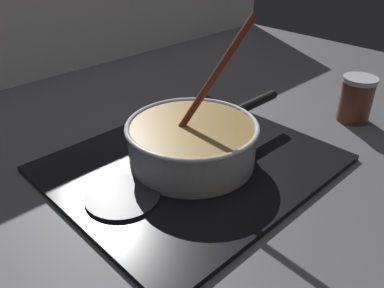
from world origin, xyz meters
name	(u,v)px	position (x,y,z in m)	size (l,w,h in m)	color
ground	(183,204)	(0.00, 0.00, -0.02)	(2.40, 1.60, 0.04)	#4C4C51
hob_plate	(192,163)	(0.09, 0.06, 0.01)	(0.56, 0.48, 0.01)	black
burner_ring	(192,159)	(0.09, 0.06, 0.02)	(0.18, 0.18, 0.01)	#592D0C
spare_burner	(123,196)	(-0.09, 0.06, 0.01)	(0.14, 0.14, 0.01)	#262628
cooking_pan	(192,141)	(0.09, 0.06, 0.06)	(0.42, 0.28, 0.31)	silver
condiment_jar	(356,99)	(0.55, -0.07, 0.06)	(0.09, 0.09, 0.12)	brown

